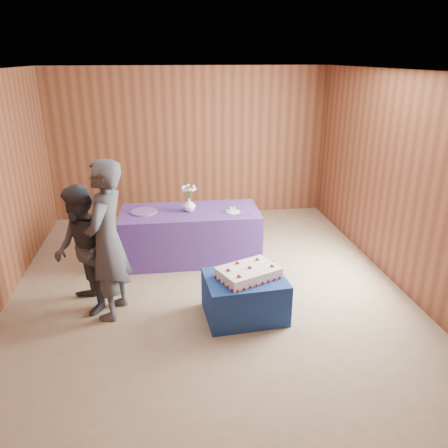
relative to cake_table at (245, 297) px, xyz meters
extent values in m
plane|color=gray|center=(-0.36, 0.63, -0.25)|extent=(6.00, 6.00, 0.00)
cube|color=brown|center=(-0.36, 3.63, 1.10)|extent=(5.00, 0.04, 2.70)
cube|color=brown|center=(-0.36, -2.37, 1.10)|extent=(5.00, 0.04, 2.70)
cube|color=brown|center=(2.14, 0.63, 1.10)|extent=(0.04, 6.00, 2.70)
cube|color=white|center=(-0.36, 0.63, 2.45)|extent=(5.00, 6.00, 0.04)
cube|color=navy|center=(0.00, 0.00, 0.00)|extent=(0.95, 0.77, 0.50)
cube|color=#5D3490|center=(-0.51, 1.65, 0.12)|extent=(2.01, 0.92, 0.75)
cube|color=white|center=(0.04, 0.00, 0.31)|extent=(0.77, 0.66, 0.12)
sphere|color=maroon|center=(-0.18, -0.33, 0.27)|extent=(0.03, 0.03, 0.03)
sphere|color=maroon|center=(0.42, -0.07, 0.27)|extent=(0.03, 0.03, 0.03)
sphere|color=maroon|center=(-0.35, 0.07, 0.27)|extent=(0.03, 0.03, 0.03)
sphere|color=maroon|center=(0.25, 0.33, 0.27)|extent=(0.03, 0.03, 0.03)
sphere|color=maroon|center=(-0.10, -0.18, 0.39)|extent=(0.04, 0.04, 0.04)
cone|color=#155E1F|center=(-0.07, -0.18, 0.38)|extent=(0.02, 0.03, 0.03)
sphere|color=maroon|center=(0.16, 0.16, 0.39)|extent=(0.04, 0.04, 0.04)
cone|color=#155E1F|center=(0.18, 0.16, 0.38)|extent=(0.02, 0.03, 0.03)
sphere|color=maroon|center=(0.04, 0.00, 0.39)|extent=(0.04, 0.04, 0.04)
cone|color=#155E1F|center=(0.06, 0.00, 0.38)|extent=(0.02, 0.03, 0.03)
imported|color=white|center=(-0.52, 1.65, 0.60)|extent=(0.23, 0.23, 0.19)
cylinder|color=#255B24|center=(-0.48, 1.65, 0.76)|extent=(0.01, 0.01, 0.14)
sphere|color=#C0A4D4|center=(-0.43, 1.65, 0.83)|extent=(0.05, 0.05, 0.05)
cylinder|color=#255B24|center=(-0.49, 1.67, 0.76)|extent=(0.01, 0.01, 0.14)
sphere|color=silver|center=(-0.44, 1.69, 0.83)|extent=(0.05, 0.05, 0.05)
cylinder|color=#255B24|center=(-0.50, 1.68, 0.76)|extent=(0.01, 0.01, 0.14)
sphere|color=#C0A4D4|center=(-0.47, 1.72, 0.83)|extent=(0.05, 0.05, 0.05)
cylinder|color=#255B24|center=(-0.52, 1.68, 0.76)|extent=(0.01, 0.01, 0.14)
sphere|color=silver|center=(-0.52, 1.74, 0.83)|extent=(0.05, 0.05, 0.05)
cylinder|color=#255B24|center=(-0.53, 1.68, 0.76)|extent=(0.01, 0.01, 0.14)
sphere|color=#C0A4D4|center=(-0.56, 1.72, 0.83)|extent=(0.05, 0.05, 0.05)
cylinder|color=#255B24|center=(-0.55, 1.67, 0.76)|extent=(0.01, 0.01, 0.14)
sphere|color=silver|center=(-0.59, 1.69, 0.83)|extent=(0.05, 0.05, 0.05)
cylinder|color=#255B24|center=(-0.55, 1.65, 0.76)|extent=(0.01, 0.01, 0.14)
sphere|color=#C0A4D4|center=(-0.60, 1.65, 0.83)|extent=(0.05, 0.05, 0.05)
cylinder|color=#255B24|center=(-0.55, 1.63, 0.76)|extent=(0.01, 0.01, 0.14)
sphere|color=silver|center=(-0.59, 1.61, 0.83)|extent=(0.05, 0.05, 0.05)
cylinder|color=#255B24|center=(-0.53, 1.62, 0.76)|extent=(0.01, 0.01, 0.14)
sphere|color=#C0A4D4|center=(-0.56, 1.58, 0.83)|extent=(0.05, 0.05, 0.05)
cylinder|color=#255B24|center=(-0.52, 1.62, 0.76)|extent=(0.01, 0.01, 0.14)
sphere|color=silver|center=(-0.52, 1.56, 0.83)|extent=(0.05, 0.05, 0.05)
cylinder|color=#255B24|center=(-0.50, 1.62, 0.76)|extent=(0.01, 0.01, 0.14)
sphere|color=#C0A4D4|center=(-0.47, 1.58, 0.83)|extent=(0.05, 0.05, 0.05)
cylinder|color=#255B24|center=(-0.49, 1.63, 0.76)|extent=(0.01, 0.01, 0.14)
sphere|color=silver|center=(-0.44, 1.61, 0.83)|extent=(0.05, 0.05, 0.05)
cylinder|color=#7551A3|center=(-1.17, 1.68, 0.51)|extent=(0.40, 0.40, 0.02)
cylinder|color=white|center=(0.10, 1.51, 0.51)|extent=(0.24, 0.24, 0.01)
cube|color=white|center=(0.10, 1.51, 0.54)|extent=(0.08, 0.07, 0.06)
sphere|color=maroon|center=(0.10, 1.49, 0.59)|extent=(0.03, 0.03, 0.03)
cube|color=silver|center=(0.21, 1.36, 0.50)|extent=(0.26, 0.02, 0.00)
imported|color=#3A3C45|center=(-1.52, 0.27, 0.68)|extent=(0.60, 0.77, 1.85)
imported|color=#373942|center=(-1.83, 0.41, 0.51)|extent=(0.82, 0.91, 1.53)
camera|label=1|loc=(-0.86, -4.32, 2.60)|focal=35.00mm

